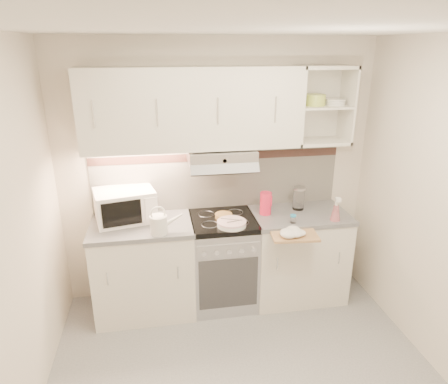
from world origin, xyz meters
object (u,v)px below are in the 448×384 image
object	(u,v)px
pink_pitcher	(266,203)
spray_bottle	(336,211)
watering_can	(160,224)
plate_stack	(232,223)
glass_jar	(299,198)
cutting_board	(293,233)
electric_range	(223,261)
microwave	(125,205)

from	to	relation	value
pink_pitcher	spray_bottle	xyz separation A→B (m)	(0.59, -0.25, -0.02)
watering_can	plate_stack	distance (m)	0.63
spray_bottle	watering_can	bearing A→B (deg)	-164.51
plate_stack	glass_jar	distance (m)	0.78
plate_stack	watering_can	bearing A→B (deg)	-176.52
watering_can	cutting_board	distance (m)	1.16
electric_range	glass_jar	xyz separation A→B (m)	(0.77, 0.10, 0.56)
microwave	pink_pitcher	xyz separation A→B (m)	(1.30, -0.08, -0.04)
glass_jar	electric_range	bearing A→B (deg)	-172.79
microwave	plate_stack	xyz separation A→B (m)	(0.93, -0.30, -0.12)
plate_stack	pink_pitcher	world-z (taller)	pink_pitcher
plate_stack	cutting_board	xyz separation A→B (m)	(0.51, -0.17, -0.05)
watering_can	glass_jar	world-z (taller)	watering_can
watering_can	plate_stack	size ratio (longest dim) A/B	1.12
watering_can	plate_stack	xyz separation A→B (m)	(0.63, 0.04, -0.06)
microwave	watering_can	xyz separation A→B (m)	(0.30, -0.33, -0.06)
spray_bottle	glass_jar	bearing A→B (deg)	142.99
pink_pitcher	spray_bottle	world-z (taller)	spray_bottle
pink_pitcher	electric_range	bearing A→B (deg)	-153.73
plate_stack	cutting_board	size ratio (longest dim) A/B	0.66
plate_stack	electric_range	bearing A→B (deg)	104.78
plate_stack	pink_pitcher	xyz separation A→B (m)	(0.37, 0.21, 0.08)
pink_pitcher	cutting_board	distance (m)	0.43
pink_pitcher	spray_bottle	bearing A→B (deg)	-1.39
electric_range	plate_stack	world-z (taller)	plate_stack
electric_range	microwave	distance (m)	1.07
plate_stack	spray_bottle	world-z (taller)	spray_bottle
watering_can	cutting_board	xyz separation A→B (m)	(1.14, -0.13, -0.12)
electric_range	microwave	xyz separation A→B (m)	(-0.89, 0.12, 0.60)
cutting_board	plate_stack	bearing A→B (deg)	167.03
electric_range	glass_jar	distance (m)	0.96
watering_can	plate_stack	bearing A→B (deg)	-6.21
pink_pitcher	cutting_board	xyz separation A→B (m)	(0.15, -0.38, -0.14)
watering_can	spray_bottle	world-z (taller)	watering_can
watering_can	microwave	bearing A→B (deg)	122.63
electric_range	microwave	world-z (taller)	microwave
watering_can	electric_range	bearing A→B (deg)	10.84
microwave	watering_can	world-z (taller)	microwave
plate_stack	glass_jar	bearing A→B (deg)	21.05
watering_can	spray_bottle	size ratio (longest dim) A/B	1.22
microwave	watering_can	bearing A→B (deg)	-59.88
pink_pitcher	glass_jar	xyz separation A→B (m)	(0.35, 0.06, 0.00)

